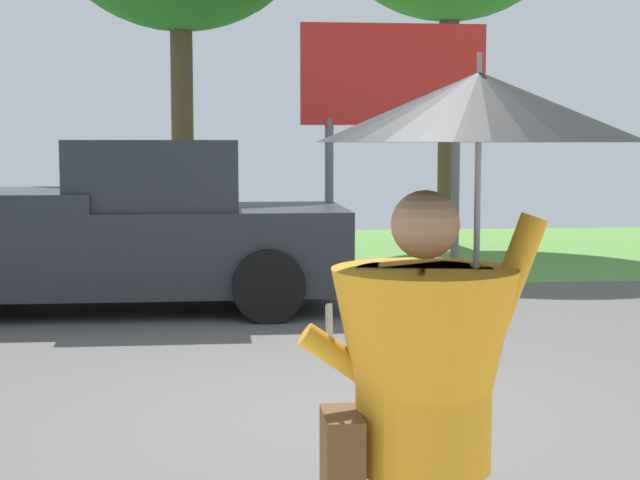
{
  "coord_description": "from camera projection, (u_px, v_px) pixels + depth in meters",
  "views": [
    {
      "loc": [
        -0.87,
        -6.42,
        1.85
      ],
      "look_at": [
        -0.11,
        1.0,
        1.1
      ],
      "focal_mm": 54.34,
      "sensor_mm": 36.0,
      "label": 1
    }
  ],
  "objects": [
    {
      "name": "monk_pedestrian",
      "position": [
        436.0,
        371.0,
        3.11
      ],
      "size": [
        1.09,
        1.03,
        2.13
      ],
      "rotation": [
        0.0,
        0.0,
        0.16
      ],
      "color": "orange",
      "rests_on": "ground_plane"
    },
    {
      "name": "roadside_billboard",
      "position": [
        393.0,
        93.0,
        13.48
      ],
      "size": [
        2.6,
        0.12,
        3.5
      ],
      "color": "slate",
      "rests_on": "ground_plane"
    },
    {
      "name": "ground_plane",
      "position": [
        312.0,
        336.0,
        9.55
      ],
      "size": [
        40.0,
        22.0,
        0.2
      ],
      "color": "#565451"
    },
    {
      "name": "pickup_truck",
      "position": [
        114.0,
        231.0,
        10.77
      ],
      "size": [
        5.2,
        2.28,
        1.88
      ],
      "rotation": [
        0.0,
        0.0,
        -0.06
      ],
      "color": "#23282D",
      "rests_on": "ground_plane"
    }
  ]
}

